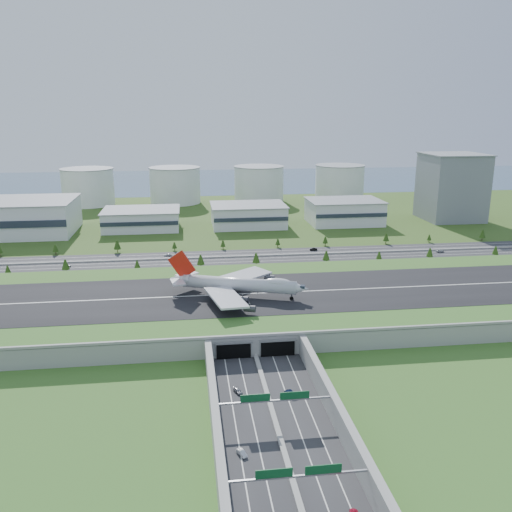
{
  "coord_description": "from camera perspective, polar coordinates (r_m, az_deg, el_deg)",
  "views": [
    {
      "loc": [
        -24.49,
        -238.77,
        92.16
      ],
      "look_at": [
        11.18,
        35.0,
        16.81
      ],
      "focal_mm": 38.0,
      "sensor_mm": 36.0,
      "label": 1
    }
  ],
  "objects": [
    {
      "name": "ground",
      "position": [
        257.1,
        -1.47,
        -5.75
      ],
      "size": [
        1200.0,
        1200.0,
        0.0
      ],
      "primitive_type": "plane",
      "color": "#244616",
      "rests_on": "ground"
    },
    {
      "name": "airfield_deck",
      "position": [
        255.58,
        -1.47,
        -4.89
      ],
      "size": [
        520.0,
        100.0,
        9.2
      ],
      "color": "gray",
      "rests_on": "ground"
    },
    {
      "name": "underpass_road",
      "position": [
        167.0,
        2.25,
        -16.84
      ],
      "size": [
        38.8,
        120.4,
        8.0
      ],
      "color": "#28282B",
      "rests_on": "ground"
    },
    {
      "name": "sign_gantry_near",
      "position": [
        168.87,
        2.01,
        -15.05
      ],
      "size": [
        38.7,
        0.7,
        9.8
      ],
      "color": "gray",
      "rests_on": "ground"
    },
    {
      "name": "sign_gantry_far",
      "position": [
        140.29,
        4.52,
        -22.19
      ],
      "size": [
        38.7,
        0.7,
        9.8
      ],
      "color": "gray",
      "rests_on": "ground"
    },
    {
      "name": "north_expressway",
      "position": [
        347.11,
        -3.11,
        -0.14
      ],
      "size": [
        560.0,
        36.0,
        0.12
      ],
      "primitive_type": "cube",
      "color": "#28282B",
      "rests_on": "ground"
    },
    {
      "name": "tree_row",
      "position": [
        346.53,
        0.76,
        0.64
      ],
      "size": [
        502.12,
        48.68,
        8.36
      ],
      "color": "#3D2819",
      "rests_on": "ground"
    },
    {
      "name": "hangar_mid_a",
      "position": [
        438.49,
        -11.95,
        3.8
      ],
      "size": [
        58.0,
        42.0,
        15.0
      ],
      "primitive_type": "cube",
      "color": "silver",
      "rests_on": "ground"
    },
    {
      "name": "hangar_mid_b",
      "position": [
        439.65,
        -0.83,
        4.29
      ],
      "size": [
        58.0,
        42.0,
        17.0
      ],
      "primitive_type": "cube",
      "color": "silver",
      "rests_on": "ground"
    },
    {
      "name": "hangar_mid_c",
      "position": [
        455.46,
        9.26,
        4.61
      ],
      "size": [
        58.0,
        42.0,
        19.0
      ],
      "primitive_type": "cube",
      "color": "silver",
      "rests_on": "ground"
    },
    {
      "name": "office_tower",
      "position": [
        492.67,
        19.91,
        6.82
      ],
      "size": [
        46.0,
        46.0,
        55.0
      ],
      "primitive_type": "cube",
      "color": "slate",
      "rests_on": "ground"
    },
    {
      "name": "fuel_tank_a",
      "position": [
        562.0,
        -17.27,
        6.95
      ],
      "size": [
        50.0,
        50.0,
        35.0
      ],
      "primitive_type": "cylinder",
      "color": "silver",
      "rests_on": "ground"
    },
    {
      "name": "fuel_tank_b",
      "position": [
        553.92,
        -8.51,
        7.35
      ],
      "size": [
        50.0,
        50.0,
        35.0
      ],
      "primitive_type": "cylinder",
      "color": "silver",
      "rests_on": "ground"
    },
    {
      "name": "fuel_tank_c",
      "position": [
        558.81,
        0.31,
        7.59
      ],
      "size": [
        50.0,
        50.0,
        35.0
      ],
      "primitive_type": "cylinder",
      "color": "silver",
      "rests_on": "ground"
    },
    {
      "name": "fuel_tank_d",
      "position": [
        576.33,
        8.79,
        7.64
      ],
      "size": [
        50.0,
        50.0,
        35.0
      ],
      "primitive_type": "cylinder",
      "color": "silver",
      "rests_on": "ground"
    },
    {
      "name": "bay_water",
      "position": [
        725.06,
        -5.48,
        7.9
      ],
      "size": [
        1200.0,
        260.0,
        0.06
      ],
      "primitive_type": "cube",
      "color": "#3B5872",
      "rests_on": "ground"
    },
    {
      "name": "boeing_747",
      "position": [
        250.36,
        -1.91,
        -2.97
      ],
      "size": [
        63.97,
        59.41,
        20.65
      ],
      "rotation": [
        0.0,
        0.0,
        -0.35
      ],
      "color": "silver",
      "rests_on": "airfield_deck"
    },
    {
      "name": "car_0",
      "position": [
        186.98,
        -1.93,
        -13.97
      ],
      "size": [
        3.31,
        4.77,
        1.51
      ],
      "primitive_type": "imported",
      "rotation": [
        0.0,
        0.0,
        0.38
      ],
      "color": "#9F9EA3",
      "rests_on": "ground"
    },
    {
      "name": "car_1",
      "position": [
        158.22,
        -1.5,
        -20.01
      ],
      "size": [
        3.04,
        4.42,
        1.38
      ],
      "primitive_type": "imported",
      "rotation": [
        0.0,
        0.0,
        0.42
      ],
      "color": "white",
      "rests_on": "ground"
    },
    {
      "name": "car_2",
      "position": [
        185.84,
        3.66,
        -14.19
      ],
      "size": [
        4.25,
        5.97,
        1.51
      ],
      "primitive_type": "imported",
      "rotation": [
        0.0,
        0.0,
        3.5
      ],
      "color": "#0C1A3E",
      "rests_on": "ground"
    },
    {
      "name": "car_4",
      "position": [
        344.02,
        -19.3,
        -0.99
      ],
      "size": [
        5.26,
        3.65,
        1.66
      ],
      "primitive_type": "imported",
      "rotation": [
        0.0,
        0.0,
        1.96
      ],
      "color": "slate",
      "rests_on": "ground"
    },
    {
      "name": "car_5",
      "position": [
        365.12,
        6.07,
        0.71
      ],
      "size": [
        5.11,
        1.96,
        1.66
      ],
      "primitive_type": "imported",
      "rotation": [
        0.0,
        0.0,
        -1.53
      ],
      "color": "black",
      "rests_on": "ground"
    },
    {
      "name": "car_6",
      "position": [
        379.19,
        18.82,
        0.5
      ],
      "size": [
        5.69,
        3.56,
        1.47
      ],
      "primitive_type": "imported",
      "rotation": [
        0.0,
        0.0,
        1.8
      ],
      "color": "#AAA9AE",
      "rests_on": "ground"
    },
    {
      "name": "car_7",
      "position": [
        354.27,
        -9.27,
        0.13
      ],
      "size": [
        5.63,
        3.28,
        1.53
      ],
      "primitive_type": "imported",
      "rotation": [
        0.0,
        0.0,
        -1.8
      ],
      "color": "silver",
      "rests_on": "ground"
    }
  ]
}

